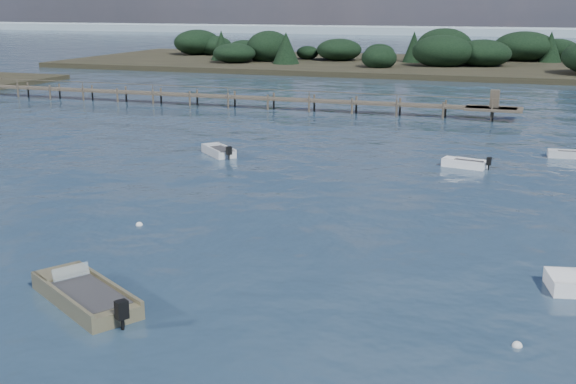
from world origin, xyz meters
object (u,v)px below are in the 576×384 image
at_px(tender_far_grey_b, 568,156).
at_px(tender_far_grey, 219,153).
at_px(dinghy_near_olive, 85,298).
at_px(jetty, 231,97).
at_px(tender_far_white, 464,165).

bearing_deg(tender_far_grey_b, tender_far_grey, -162.89).
xyz_separation_m(dinghy_near_olive, tender_far_grey_b, (16.62, 31.89, -0.04)).
xyz_separation_m(dinghy_near_olive, jetty, (-15.04, 47.25, 0.81)).
relative_size(tender_far_white, jetty, 0.05).
xyz_separation_m(tender_far_white, jetty, (-25.33, 20.74, 0.84)).
height_order(tender_far_grey_b, jetty, jetty).
bearing_deg(tender_far_grey, dinghy_near_olive, -75.93).
bearing_deg(jetty, dinghy_near_olive, -72.34).
distance_m(tender_far_grey, jetty, 24.08).
relative_size(tender_far_grey, tender_far_grey_b, 1.12).
height_order(dinghy_near_olive, jetty, jetty).
bearing_deg(tender_far_grey_b, jetty, 154.12).
relative_size(tender_far_grey, jetty, 0.05).
distance_m(tender_far_grey, dinghy_near_olive, 25.62).
relative_size(dinghy_near_olive, tender_far_grey_b, 1.83).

